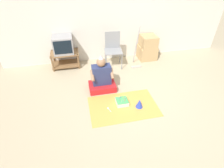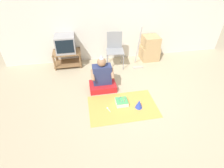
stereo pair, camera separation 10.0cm
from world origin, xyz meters
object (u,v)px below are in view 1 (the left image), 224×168
folding_chair (113,47)px  party_hat_blue (139,103)px  dust_mop (136,56)px  birthday_cake (122,102)px  tv (63,44)px  cardboard_box_stack (148,48)px  person_seated (102,78)px

folding_chair → party_hat_blue: (0.14, -1.78, -0.43)m
dust_mop → birthday_cake: (-0.77, -1.42, -0.26)m
tv → dust_mop: 1.93m
party_hat_blue → cardboard_box_stack: bearing=64.8°
cardboard_box_stack → birthday_cake: 2.19m
cardboard_box_stack → dust_mop: bearing=-141.8°
folding_chair → dust_mop: dust_mop is taller
person_seated → birthday_cake: 0.71m
folding_chair → person_seated: size_ratio=1.08×
tv → cardboard_box_stack: bearing=-0.6°
person_seated → cardboard_box_stack: bearing=37.5°
person_seated → tv: bearing=123.1°
tv → birthday_cake: bearing=-58.8°
cardboard_box_stack → birthday_cake: bearing=-124.6°
cardboard_box_stack → party_hat_blue: size_ratio=3.68×
folding_chair → party_hat_blue: folding_chair is taller
folding_chair → cardboard_box_stack: (1.06, 0.17, -0.19)m
birthday_cake → party_hat_blue: bearing=-27.8°
dust_mop → folding_chair: bearing=161.8°
tv → dust_mop: dust_mop is taller
tv → birthday_cake: (1.10, -1.81, -0.58)m
cardboard_box_stack → dust_mop: 0.59m
dust_mop → party_hat_blue: size_ratio=6.00×
tv → cardboard_box_stack: tv is taller
tv → cardboard_box_stack: size_ratio=0.71×
party_hat_blue → tv: bearing=125.5°
birthday_cake → party_hat_blue: (0.31, -0.17, 0.05)m
folding_chair → person_seated: bearing=-115.3°
person_seated → folding_chair: bearing=64.7°
folding_chair → party_hat_blue: size_ratio=4.85×
folding_chair → person_seated: (-0.48, -1.01, -0.25)m
folding_chair → birthday_cake: 1.69m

